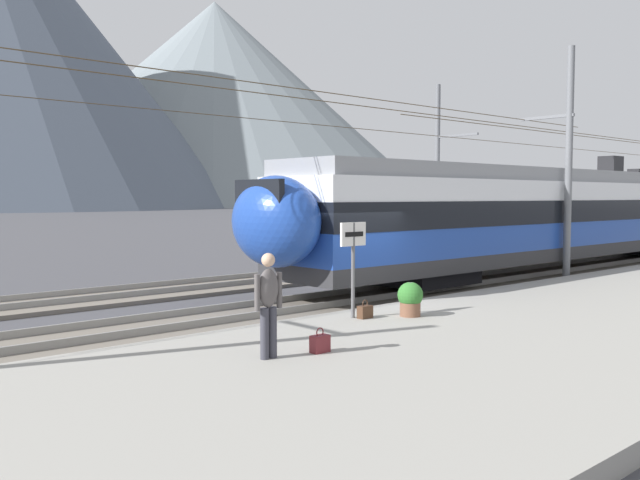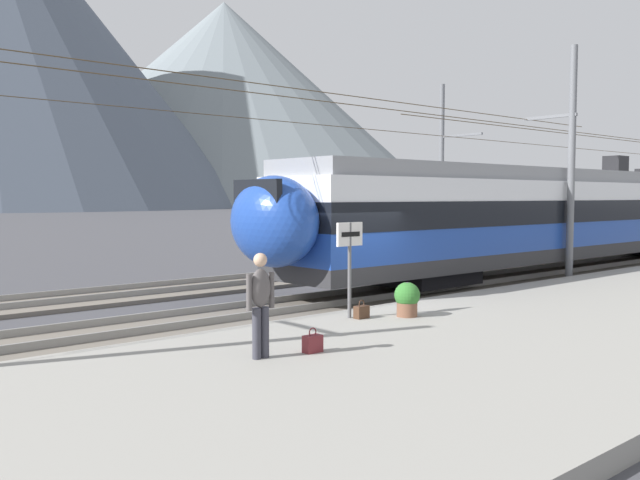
{
  "view_description": "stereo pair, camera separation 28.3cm",
  "coord_description": "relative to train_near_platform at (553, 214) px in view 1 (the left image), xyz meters",
  "views": [
    {
      "loc": [
        -11.89,
        -11.65,
        2.89
      ],
      "look_at": [
        1.02,
        2.8,
        1.64
      ],
      "focal_mm": 38.03,
      "sensor_mm": 36.0,
      "label": 1
    },
    {
      "loc": [
        -11.67,
        -11.83,
        2.89
      ],
      "look_at": [
        1.02,
        2.8,
        1.64
      ],
      "focal_mm": 38.03,
      "sensor_mm": 36.0,
      "label": 2
    }
  ],
  "objects": [
    {
      "name": "train_near_platform",
      "position": [
        0.0,
        0.0,
        0.0
      ],
      "size": [
        27.77,
        2.98,
        4.27
      ],
      "color": "#2D2D30",
      "rests_on": "track_near"
    },
    {
      "name": "track_near",
      "position": [
        -11.42,
        -0.0,
        -2.16
      ],
      "size": [
        120.0,
        3.0,
        0.28
      ],
      "color": "#6B6359",
      "rests_on": "ground"
    },
    {
      "name": "mountain_right_ridge",
      "position": [
        107.86,
        188.49,
        32.71
      ],
      "size": [
        154.09,
        154.09,
        69.87
      ],
      "primitive_type": "cone",
      "color": "slate",
      "rests_on": "ground"
    },
    {
      "name": "handbag_near_sign",
      "position": [
        -13.1,
        -3.05,
        -1.78
      ],
      "size": [
        0.32,
        0.18,
        0.4
      ],
      "color": "#472D1E",
      "rests_on": "platform_slab"
    },
    {
      "name": "handbag_beside_passenger",
      "position": [
        -15.92,
        -4.76,
        -1.77
      ],
      "size": [
        0.32,
        0.18,
        0.42
      ],
      "color": "maroon",
      "rests_on": "platform_slab"
    },
    {
      "name": "ground_plane",
      "position": [
        -11.42,
        -1.39,
        -2.23
      ],
      "size": [
        400.0,
        400.0,
        0.0
      ],
      "primitive_type": "plane",
      "color": "#424247"
    },
    {
      "name": "potted_plant_platform_edge",
      "position": [
        -12.2,
        -3.53,
        -1.52
      ],
      "size": [
        0.55,
        0.55,
        0.74
      ],
      "color": "brown",
      "rests_on": "platform_slab"
    },
    {
      "name": "catenary_mast_mid",
      "position": [
        -2.04,
        -1.54,
        1.84
      ],
      "size": [
        47.57,
        1.96,
        7.84
      ],
      "color": "slate",
      "rests_on": "ground"
    },
    {
      "name": "track_far",
      "position": [
        -11.42,
        4.99,
        -2.16
      ],
      "size": [
        120.0,
        3.0,
        0.28
      ],
      "color": "#6B6359",
      "rests_on": "ground"
    },
    {
      "name": "platform_slab",
      "position": [
        -11.42,
        -6.04,
        -2.07
      ],
      "size": [
        120.0,
        8.02,
        0.3
      ],
      "primitive_type": "cube",
      "color": "gray",
      "rests_on": "ground"
    },
    {
      "name": "train_far_track",
      "position": [
        13.26,
        4.99,
        0.01
      ],
      "size": [
        32.96,
        2.9,
        4.27
      ],
      "color": "#2D2D30",
      "rests_on": "track_far"
    },
    {
      "name": "catenary_mast_far_side",
      "position": [
        2.04,
        6.93,
        1.97
      ],
      "size": [
        47.57,
        2.41,
        8.09
      ],
      "color": "slate",
      "rests_on": "ground"
    },
    {
      "name": "platform_sign",
      "position": [
        -13.26,
        -2.84,
        -0.42
      ],
      "size": [
        0.7,
        0.08,
        2.04
      ],
      "color": "#59595B",
      "rests_on": "platform_slab"
    },
    {
      "name": "passenger_walking",
      "position": [
        -16.81,
        -4.53,
        -0.98
      ],
      "size": [
        0.53,
        0.22,
        1.69
      ],
      "color": "#383842",
      "rests_on": "platform_slab"
    }
  ]
}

